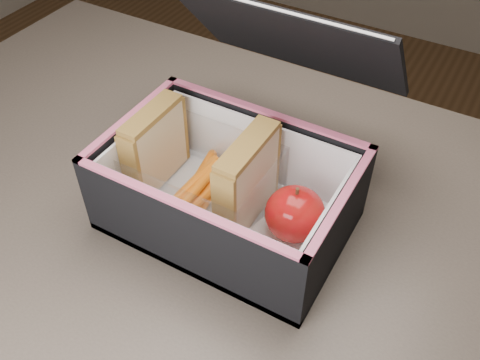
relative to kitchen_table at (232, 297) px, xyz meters
The scene contains 8 objects.
kitchen_table is the anchor object (origin of this frame).
lunch_bag 0.16m from the kitchen_table, 120.62° to the left, with size 0.28×0.30×0.24m.
plastic_tub 0.16m from the kitchen_table, 145.13° to the left, with size 0.17×0.12×0.07m, color white, non-canonical shape.
sandwich_left 0.21m from the kitchen_table, 159.87° to the left, with size 0.03×0.09×0.10m.
sandwich_right 0.17m from the kitchen_table, 98.14° to the left, with size 0.03×0.10×0.11m.
carrot_sticks 0.15m from the kitchen_table, 147.54° to the left, with size 0.05×0.15×0.03m.
paper_napkin 0.13m from the kitchen_table, 43.95° to the left, with size 0.07×0.08×0.01m, color white.
red_apple 0.16m from the kitchen_table, 40.38° to the left, with size 0.09×0.09×0.07m.
Camera 1 is at (0.20, -0.33, 1.24)m, focal length 40.00 mm.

